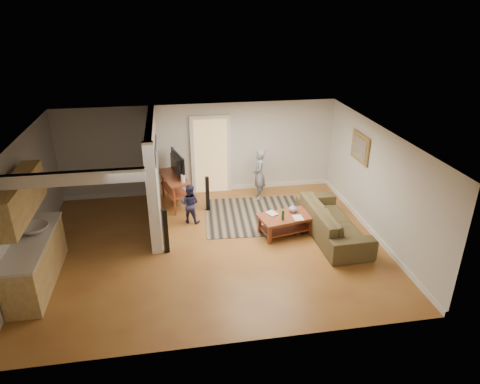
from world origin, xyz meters
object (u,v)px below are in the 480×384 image
(coffee_table, at_px, (286,220))
(toy_basket, at_px, (181,198))
(speaker_right, at_px, (207,194))
(tv_console, at_px, (174,179))
(child, at_px, (259,198))
(toddler, at_px, (191,222))
(sofa, at_px, (331,235))
(speaker_left, at_px, (165,231))

(coffee_table, height_order, toy_basket, coffee_table)
(coffee_table, bearing_deg, speaker_right, 138.23)
(coffee_table, relative_size, speaker_right, 1.40)
(tv_console, xyz_separation_m, toy_basket, (0.13, 0.09, -0.59))
(child, height_order, toddler, child)
(sofa, relative_size, tv_console, 1.78)
(toy_basket, bearing_deg, toddler, -80.05)
(coffee_table, xyz_separation_m, child, (-0.22, 2.03, -0.36))
(sofa, distance_m, speaker_left, 3.81)
(speaker_left, bearing_deg, coffee_table, -11.74)
(sofa, relative_size, toy_basket, 5.75)
(sofa, xyz_separation_m, coffee_table, (-1.04, 0.25, 0.36))
(tv_console, distance_m, speaker_left, 2.33)
(tv_console, bearing_deg, toddler, -86.52)
(sofa, height_order, toddler, toddler)
(sofa, distance_m, tv_console, 4.21)
(tv_console, relative_size, toddler, 1.43)
(toy_basket, xyz_separation_m, toddler, (0.19, -1.09, -0.16))
(sofa, distance_m, child, 2.60)
(tv_console, height_order, speaker_right, tv_console)
(speaker_right, xyz_separation_m, toy_basket, (-0.67, 0.54, -0.31))
(sofa, xyz_separation_m, child, (-1.25, 2.28, 0.00))
(coffee_table, distance_m, speaker_right, 2.24)
(coffee_table, distance_m, toy_basket, 3.10)
(speaker_left, xyz_separation_m, speaker_right, (1.07, 1.86, -0.05))
(coffee_table, bearing_deg, speaker_left, -172.44)
(coffee_table, xyz_separation_m, tv_console, (-2.47, 1.94, 0.39))
(child, distance_m, toddler, 2.22)
(tv_console, height_order, speaker_left, tv_console)
(speaker_left, relative_size, child, 0.74)
(tv_console, relative_size, speaker_right, 1.50)
(speaker_left, xyz_separation_m, toddler, (0.59, 1.30, -0.51))
(toddler, bearing_deg, tv_console, -49.24)
(speaker_right, bearing_deg, sofa, -35.11)
(sofa, height_order, toy_basket, toy_basket)
(toy_basket, relative_size, toddler, 0.44)
(coffee_table, relative_size, speaker_left, 1.28)
(speaker_right, xyz_separation_m, child, (1.45, 0.54, -0.47))
(tv_console, relative_size, toy_basket, 3.22)
(sofa, bearing_deg, speaker_right, 55.68)
(sofa, bearing_deg, speaker_left, 90.17)
(sofa, xyz_separation_m, toy_basket, (-3.38, 2.28, 0.16))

